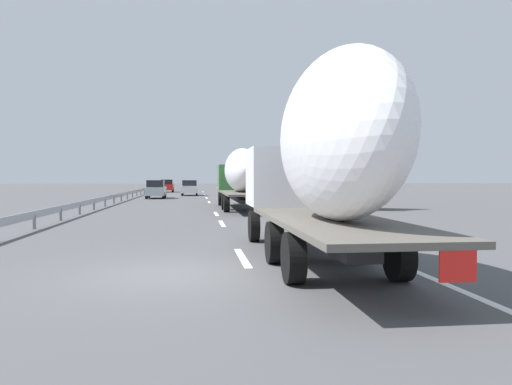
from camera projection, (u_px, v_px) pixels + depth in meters
The scene contains 21 objects.
ground_plane at pixel (189, 199), 50.69m from camera, with size 260.00×260.00×0.00m, color #4C4C4F.
lane_stripe_0 at pixel (242, 257), 13.21m from camera, with size 3.20×0.20×0.01m, color white.
lane_stripe_1 at pixel (222, 223), 23.04m from camera, with size 3.20×0.20×0.01m, color white.
lane_stripe_2 at pixel (216, 214), 29.19m from camera, with size 3.20×0.20×0.01m, color white.
lane_stripe_3 at pixel (209, 202), 43.27m from camera, with size 3.20×0.20×0.01m, color white.
lane_stripe_4 at pixel (207, 198), 52.24m from camera, with size 3.20×0.20×0.01m, color white.
lane_stripe_5 at pixel (205, 195), 60.48m from camera, with size 3.20×0.20×0.01m, color white.
lane_stripe_6 at pixel (205, 195), 61.99m from camera, with size 3.20×0.20×0.01m, color white.
lane_stripe_7 at pixel (203, 192), 74.96m from camera, with size 3.20×0.20×0.01m, color white.
edge_line_right at pixel (239, 196), 56.32m from camera, with size 110.00×0.20×0.01m, color white.
truck_lead at pixel (240, 175), 33.46m from camera, with size 13.81×2.55×4.01m.
truck_trailing at pixel (323, 155), 11.86m from camera, with size 12.00×2.55×4.80m.
car_white_van at pixel (190, 188), 59.51m from camera, with size 4.72×1.90×1.83m.
car_silver_hatch at pixel (156, 189), 51.02m from camera, with size 4.56×1.89×1.87m.
car_red_compact at pixel (167, 186), 73.32m from camera, with size 4.29×1.89×1.85m.
road_sign at pixel (247, 177), 58.69m from camera, with size 0.10×0.90×3.11m.
tree_0 at pixel (328, 154), 38.72m from camera, with size 2.95×2.95×6.53m.
tree_1 at pixel (295, 163), 46.75m from camera, with size 2.75×2.75×5.75m.
tree_2 at pixel (312, 164), 54.75m from camera, with size 2.61×2.61×5.61m.
tree_3 at pixel (369, 153), 32.92m from camera, with size 3.06×3.06×5.90m.
guardrail_median at pixel (132, 192), 52.91m from camera, with size 94.00×0.10×0.76m.
Camera 1 is at (-11.10, -0.55, 2.12)m, focal length 35.01 mm.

